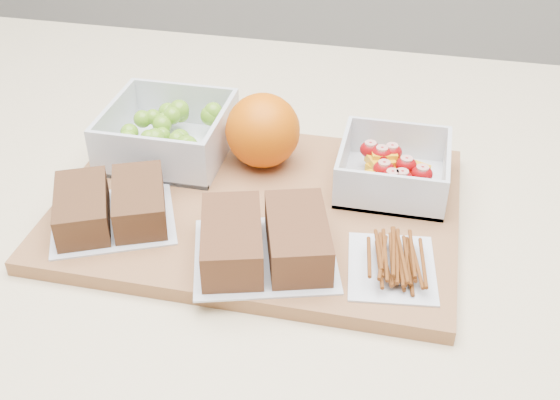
# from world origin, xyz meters

# --- Properties ---
(cutting_board) EXTENTS (0.42, 0.30, 0.02)m
(cutting_board) POSITION_xyz_m (-0.02, -0.01, 0.91)
(cutting_board) COLOR #96653E
(cutting_board) RESTS_ON counter
(grape_container) EXTENTS (0.14, 0.14, 0.06)m
(grape_container) POSITION_xyz_m (-0.14, 0.06, 0.94)
(grape_container) COLOR silver
(grape_container) RESTS_ON cutting_board
(fruit_container) EXTENTS (0.12, 0.12, 0.05)m
(fruit_container) POSITION_xyz_m (0.12, 0.05, 0.94)
(fruit_container) COLOR silver
(fruit_container) RESTS_ON cutting_board
(orange) EXTENTS (0.08, 0.08, 0.08)m
(orange) POSITION_xyz_m (-0.03, 0.06, 0.96)
(orange) COLOR #DA5C05
(orange) RESTS_ON cutting_board
(sandwich_bag_left) EXTENTS (0.16, 0.15, 0.04)m
(sandwich_bag_left) POSITION_xyz_m (-0.16, -0.08, 0.93)
(sandwich_bag_left) COLOR silver
(sandwich_bag_left) RESTS_ON cutting_board
(sandwich_bag_center) EXTENTS (0.16, 0.15, 0.04)m
(sandwich_bag_center) POSITION_xyz_m (0.01, -0.10, 0.94)
(sandwich_bag_center) COLOR silver
(sandwich_bag_center) RESTS_ON cutting_board
(pretzel_bag) EXTENTS (0.09, 0.11, 0.02)m
(pretzel_bag) POSITION_xyz_m (0.13, -0.09, 0.93)
(pretzel_bag) COLOR silver
(pretzel_bag) RESTS_ON cutting_board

